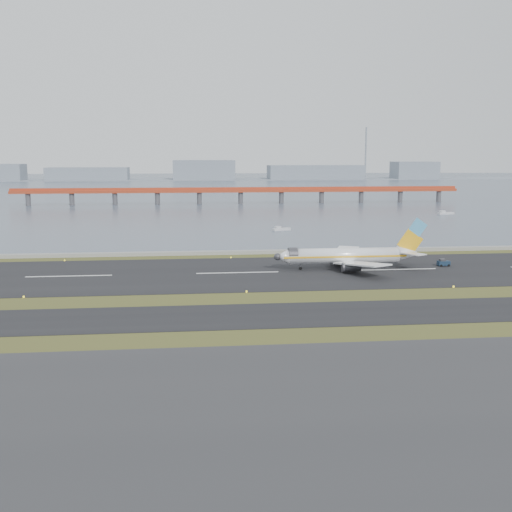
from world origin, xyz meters
name	(u,v)px	position (x,y,z in m)	size (l,w,h in m)	color
ground	(250,301)	(0.00, 0.00, 0.00)	(1000.00, 1000.00, 0.00)	#374217
apron_strip	(300,410)	(0.00, -55.00, 0.05)	(1000.00, 50.00, 0.10)	#2E2E30
taxiway_strip	(257,316)	(0.00, -12.00, 0.05)	(1000.00, 18.00, 0.10)	black
runway_strip	(238,273)	(0.00, 30.00, 0.05)	(1000.00, 45.00, 0.10)	black
seawall	(229,252)	(0.00, 60.00, 0.50)	(1000.00, 2.50, 1.00)	gray
bay_water	(198,186)	(0.00, 460.00, 0.00)	(1400.00, 800.00, 1.30)	#404B5C
red_pier	(241,191)	(20.00, 250.00, 7.28)	(260.00, 5.00, 10.20)	#A9381D
far_shoreline	(207,174)	(13.62, 620.00, 6.07)	(1400.00, 80.00, 60.50)	gray
airliner	(350,256)	(28.37, 32.14, 3.46)	(38.52, 32.89, 12.80)	white
pushback_tug	(443,263)	(53.46, 33.58, 0.94)	(3.15, 1.99, 1.94)	#16283D
workboat_near	(281,229)	(23.45, 115.86, 0.55)	(7.50, 4.94, 1.75)	silver
workboat_far	(445,213)	(111.92, 172.69, 0.61)	(8.32, 4.03, 1.94)	silver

